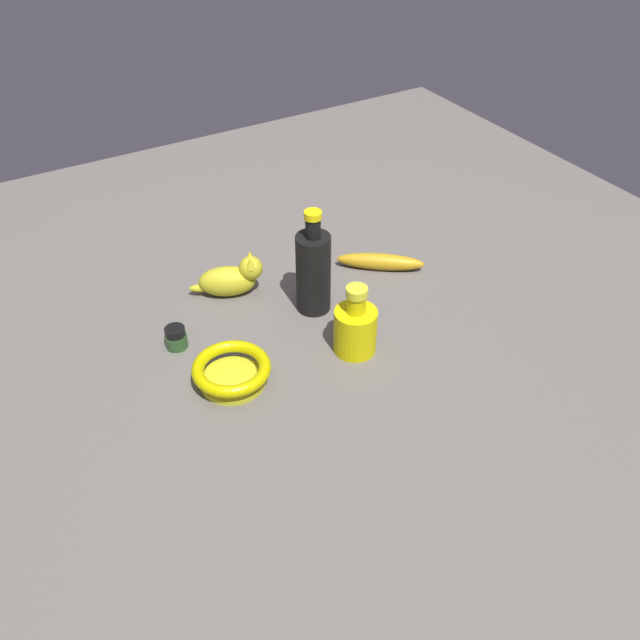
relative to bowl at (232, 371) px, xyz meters
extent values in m
plane|color=#5B5651|center=(0.01, -0.19, -0.03)|extent=(2.00, 2.00, 0.00)
cylinder|color=gold|center=(0.00, 0.00, -0.02)|extent=(0.12, 0.12, 0.01)
torus|color=#BDB203|center=(0.00, 0.00, 0.01)|extent=(0.14, 0.14, 0.02)
cylinder|color=#CDC008|center=(-0.03, -0.24, 0.02)|extent=(0.08, 0.08, 0.09)
cylinder|color=#CDC008|center=(-0.03, -0.24, 0.08)|extent=(0.03, 0.03, 0.04)
cylinder|color=yellow|center=(-0.03, -0.24, 0.11)|extent=(0.04, 0.04, 0.02)
cylinder|color=black|center=(0.12, -0.24, 0.06)|extent=(0.07, 0.07, 0.17)
cylinder|color=black|center=(0.12, -0.24, 0.16)|extent=(0.03, 0.03, 0.04)
cylinder|color=yellow|center=(0.12, -0.24, 0.19)|extent=(0.03, 0.03, 0.01)
ellipsoid|color=gold|center=(0.25, -0.10, 0.01)|extent=(0.10, 0.13, 0.07)
sphere|color=gold|center=(0.23, -0.15, 0.03)|extent=(0.05, 0.05, 0.05)
cone|color=gold|center=(0.24, -0.16, 0.06)|extent=(0.02, 0.02, 0.02)
cone|color=gold|center=(0.21, -0.14, 0.06)|extent=(0.02, 0.02, 0.02)
ellipsoid|color=gold|center=(0.27, -0.06, -0.01)|extent=(0.04, 0.06, 0.02)
ellipsoid|color=#BA8D17|center=(0.16, -0.43, -0.01)|extent=(0.15, 0.17, 0.04)
cylinder|color=#274A21|center=(0.14, 0.05, -0.01)|extent=(0.04, 0.04, 0.03)
cylinder|color=gold|center=(0.14, 0.05, 0.00)|extent=(0.03, 0.03, 0.00)
cylinder|color=black|center=(0.14, 0.05, 0.01)|extent=(0.04, 0.04, 0.02)
camera|label=1|loc=(-0.85, 0.32, 0.83)|focal=38.51mm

